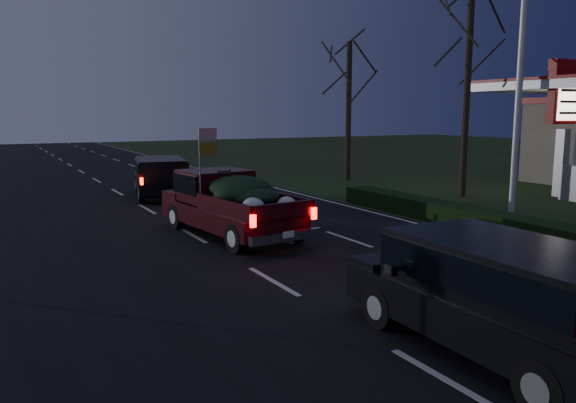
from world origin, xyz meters
name	(u,v)px	position (x,y,z in m)	size (l,w,h in m)	color
ground	(273,282)	(0.00, 0.00, 0.00)	(120.00, 120.00, 0.00)	black
road_asphalt	(273,282)	(0.00, 0.00, 0.01)	(14.00, 120.00, 0.02)	black
hedge_row	(448,213)	(7.80, 3.00, 0.30)	(1.00, 10.00, 0.60)	black
light_pole	(522,45)	(9.50, 2.00, 5.48)	(0.50, 0.90, 9.16)	silver
gas_price_pylon	(566,105)	(16.00, 4.99, 3.77)	(2.00, 0.41, 5.57)	gray
gas_canopy	(575,92)	(18.00, 6.00, 4.35)	(7.10, 6.10, 4.88)	silver
bare_tree_mid	(470,40)	(12.50, 7.00, 6.35)	(3.60, 3.60, 8.50)	black
bare_tree_far	(349,77)	(11.50, 14.00, 5.23)	(3.60, 3.60, 7.00)	black
pickup_truck	(230,200)	(0.96, 4.55, 1.02)	(2.53, 5.37, 2.72)	#38070F
lead_suv	(161,174)	(1.28, 12.63, 1.00)	(2.78, 4.88, 1.32)	black
rear_suv	(504,287)	(1.23, -4.74, 1.03)	(2.22, 4.76, 1.36)	black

